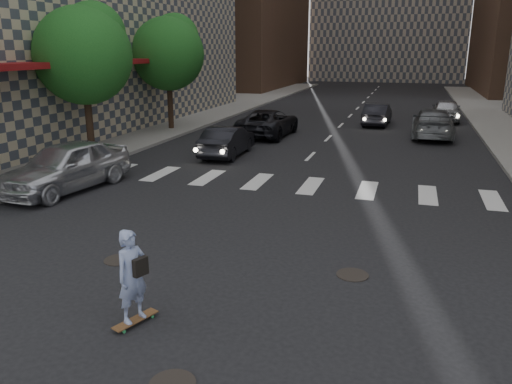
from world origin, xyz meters
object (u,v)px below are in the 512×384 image
skateboarder (132,276)px  traffic_car_c (268,123)px  traffic_car_b (433,123)px  tree_b (86,51)px  tree_c (170,50)px  traffic_car_e (377,114)px  traffic_car_a (227,141)px  silver_sedan (66,166)px  traffic_car_d (446,110)px

skateboarder → traffic_car_c: 20.25m
traffic_car_b → tree_b: bearing=34.0°
tree_b → skateboarder: tree_b is taller
tree_b → tree_c: size_ratio=1.00×
traffic_car_b → traffic_car_e: (-3.26, 3.83, -0.10)m
tree_c → traffic_car_a: size_ratio=1.59×
silver_sedan → skateboarder: bearing=-38.5°
tree_b → traffic_car_d: (15.95, 16.86, -3.89)m
tree_b → traffic_car_c: size_ratio=1.24×
silver_sedan → traffic_car_d: size_ratio=1.13×
silver_sedan → traffic_car_e: 20.98m
traffic_car_a → traffic_car_d: 18.11m
tree_b → skateboarder: 15.85m
skateboarder → traffic_car_b: bearing=96.5°
traffic_car_d → silver_sedan: bearing=60.0°
silver_sedan → traffic_car_e: bearing=71.9°
skateboarder → traffic_car_a: bearing=124.6°
traffic_car_c → traffic_car_e: traffic_car_c is taller
tree_c → traffic_car_c: bearing=-2.9°
tree_b → traffic_car_e: (11.64, 13.69, -3.96)m
traffic_car_a → traffic_car_c: traffic_car_c is taller
tree_b → traffic_car_d: 23.54m
traffic_car_d → tree_c: bearing=30.6°
tree_b → traffic_car_c: (6.07, 7.69, -3.91)m
traffic_car_a → traffic_car_b: size_ratio=0.77×
traffic_car_b → traffic_car_d: 7.09m
tree_c → traffic_car_d: tree_c is taller
traffic_car_b → traffic_car_d: size_ratio=1.22×
tree_b → traffic_car_d: tree_b is taller
silver_sedan → traffic_car_a: 7.80m
tree_b → traffic_car_a: bearing=18.1°
traffic_car_a → traffic_car_e: 13.18m
tree_b → traffic_car_c: 10.55m
skateboarder → traffic_car_d: skateboarder is taller
tree_c → traffic_car_a: (5.77, -6.11, -3.96)m
silver_sedan → traffic_car_d: silver_sedan is taller
traffic_car_d → traffic_car_e: (-4.31, -3.17, -0.07)m
tree_c → silver_sedan: tree_c is taller
tree_c → traffic_car_b: tree_c is taller
traffic_car_b → traffic_car_e: 5.03m
traffic_car_b → traffic_car_d: traffic_car_b is taller
tree_c → traffic_car_e: 13.55m
tree_c → traffic_car_c: tree_c is taller
skateboarder → silver_sedan: skateboarder is taller
tree_c → skateboarder: tree_c is taller
skateboarder → traffic_car_e: size_ratio=0.43×
skateboarder → traffic_car_a: size_ratio=0.43×
silver_sedan → traffic_car_c: 13.36m
traffic_car_c → tree_c: bearing=-1.1°
tree_b → skateboarder: size_ratio=3.69×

